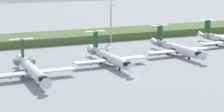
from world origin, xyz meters
The scene contains 7 objects.
ground_plane centered at (0.00, 30.00, 0.00)m, with size 500.00×500.00×0.00m, color #939399.
grass_berm centered at (0.00, 63.70, 1.48)m, with size 320.00×20.00×2.97m, color #4C6B38.
regional_jet_second centered at (-25.35, 10.57, 2.54)m, with size 22.81×31.00×9.00m.
regional_jet_third centered at (-0.44, 16.31, 2.54)m, with size 22.81×31.00×9.00m.
regional_jet_fourth centered at (26.20, 20.51, 2.54)m, with size 22.81×31.00×9.00m.
regional_jet_fifth centered at (52.24, 27.11, 2.54)m, with size 22.81×31.00×9.00m.
antenna_mast centered at (16.29, 52.18, 9.31)m, with size 4.40×0.50×22.39m.
Camera 1 is at (-47.38, -91.43, 27.33)m, focal length 63.73 mm.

